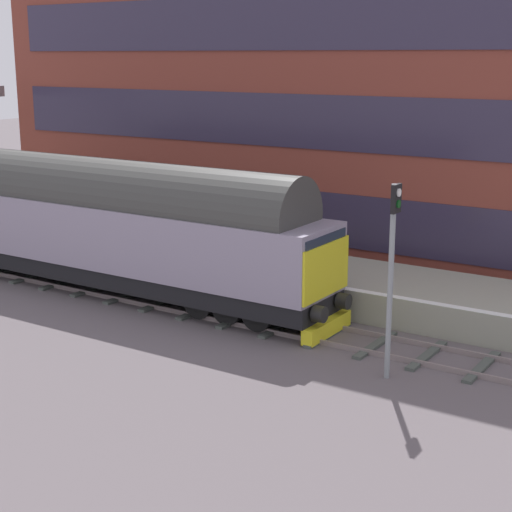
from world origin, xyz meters
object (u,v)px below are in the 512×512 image
object	(u,v)px
waiting_passenger	(146,223)
diesel_locomotive	(77,218)
signal_post_near	(392,261)
platform_number_sign	(294,235)

from	to	relation	value
waiting_passenger	diesel_locomotive	bearing A→B (deg)	75.28
diesel_locomotive	signal_post_near	xyz separation A→B (m)	(-1.96, -12.84, 0.60)
signal_post_near	waiting_passenger	size ratio (longest dim) A/B	3.07
diesel_locomotive	platform_number_sign	distance (m)	7.98
diesel_locomotive	signal_post_near	bearing A→B (deg)	-98.69
platform_number_sign	diesel_locomotive	bearing A→B (deg)	103.75
platform_number_sign	waiting_passenger	xyz separation A→B (m)	(0.60, 6.72, -0.45)
signal_post_near	waiting_passenger	xyz separation A→B (m)	(4.46, 11.81, -1.10)
platform_number_sign	signal_post_near	bearing A→B (deg)	-127.17
platform_number_sign	waiting_passenger	world-z (taller)	platform_number_sign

